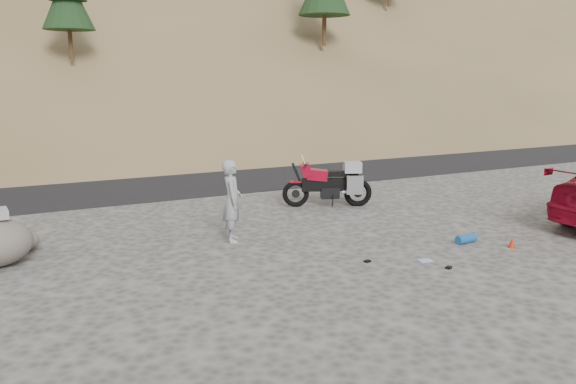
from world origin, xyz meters
The scene contains 10 objects.
ground centered at (0.00, 0.00, 0.00)m, with size 140.00×140.00×0.00m, color #464340.
road centered at (0.00, 9.00, 0.00)m, with size 120.00×7.00×0.05m, color black.
motorcycle centered at (1.44, 2.86, 0.63)m, with size 2.36×1.24×1.48m.
man centered at (-2.17, 0.92, 0.00)m, with size 0.65×0.43×1.79m, color #99999E.
small_rock centered at (-6.36, 2.12, 0.21)m, with size 0.72×0.65×0.43m.
gear_blue_mat centered at (2.29, -1.45, 0.10)m, with size 0.19×0.19×0.48m, color #185091.
gear_funnel centered at (2.93, -2.11, 0.10)m, with size 0.16×0.16×0.21m, color #AE230B.
gear_glove_a centered at (-0.33, -1.57, 0.02)m, with size 0.12×0.09×0.04m, color black.
gear_glove_b centered at (0.83, -2.55, 0.02)m, with size 0.12×0.09×0.04m, color black.
gear_blue_cloth centered at (0.74, -2.01, 0.01)m, with size 0.26×0.19×0.01m, color #90AFDE.
Camera 1 is at (-6.24, -10.23, 3.53)m, focal length 35.00 mm.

